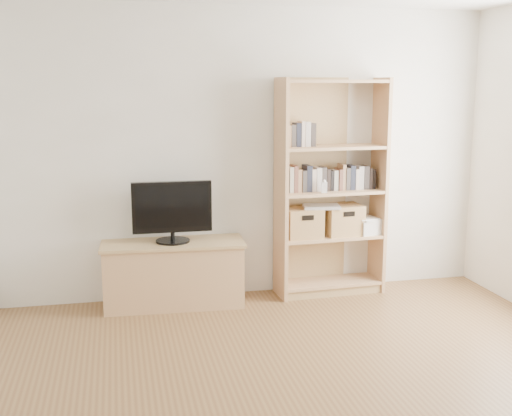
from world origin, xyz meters
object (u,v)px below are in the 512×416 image
object	(u,v)px
basket_right	(343,220)
baby_monitor	(324,187)
tv_stand	(174,275)
laptop	(321,206)
bookshelf	(331,188)
basket_left	(303,223)
television	(172,212)

from	to	relation	value
basket_right	baby_monitor	bearing A→B (deg)	-156.75
tv_stand	laptop	bearing A→B (deg)	3.73
basket_right	laptop	world-z (taller)	laptop
bookshelf	basket_left	world-z (taller)	bookshelf
basket_left	television	bearing A→B (deg)	-179.65
bookshelf	basket_right	distance (m)	0.32
baby_monitor	basket_left	world-z (taller)	baby_monitor
basket_right	basket_left	bearing A→B (deg)	178.91
bookshelf	laptop	distance (m)	0.19
basket_left	basket_right	size ratio (longest dim) A/B	0.95
basket_left	basket_right	world-z (taller)	basket_right
tv_stand	baby_monitor	world-z (taller)	baby_monitor
baby_monitor	basket_right	distance (m)	0.41
television	basket_right	distance (m)	1.58
tv_stand	bookshelf	distance (m)	1.62
basket_left	baby_monitor	bearing A→B (deg)	-31.92
baby_monitor	basket_right	world-z (taller)	baby_monitor
tv_stand	basket_left	world-z (taller)	basket_left
laptop	bookshelf	bearing A→B (deg)	25.00
bookshelf	laptop	bearing A→B (deg)	-167.90
basket_left	tv_stand	bearing A→B (deg)	-179.65
tv_stand	baby_monitor	bearing A→B (deg)	-0.04
television	basket_right	bearing A→B (deg)	2.01
bookshelf	tv_stand	bearing A→B (deg)	178.67
bookshelf	basket_right	world-z (taller)	bookshelf
bookshelf	television	bearing A→B (deg)	178.67
television	laptop	xyz separation A→B (m)	(1.35, 0.02, -0.01)
basket_left	laptop	xyz separation A→B (m)	(0.16, -0.01, 0.14)
laptop	basket_left	bearing A→B (deg)	-172.61
baby_monitor	television	bearing A→B (deg)	-172.24
tv_stand	baby_monitor	distance (m)	1.54
baby_monitor	laptop	world-z (taller)	baby_monitor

